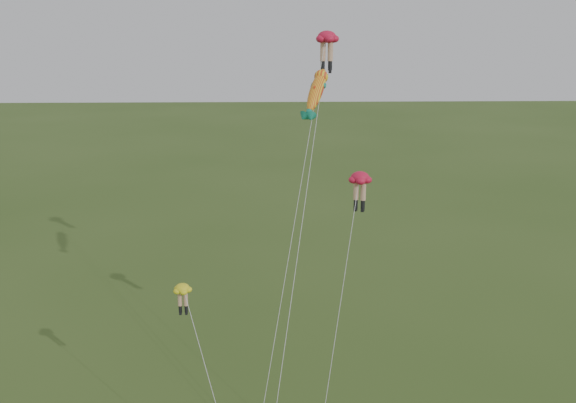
{
  "coord_description": "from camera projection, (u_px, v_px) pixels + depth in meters",
  "views": [
    {
      "loc": [
        -0.65,
        -30.15,
        23.15
      ],
      "look_at": [
        0.34,
        6.0,
        12.66
      ],
      "focal_mm": 40.0,
      "sensor_mm": 36.0,
      "label": 1
    }
  ],
  "objects": [
    {
      "name": "legs_kite_red_mid",
      "position": [
        359.0,
        185.0,
        35.81
      ],
      "size": [
        3.69,
        6.96,
        14.82
      ],
      "rotation": [
        0.0,
        0.0,
        -0.35
      ],
      "color": "red",
      "rests_on": "ground"
    },
    {
      "name": "fish_kite",
      "position": [
        316.0,
        92.0,
        38.12
      ],
      "size": [
        4.22,
        11.82,
        20.36
      ],
      "rotation": [
        0.7,
        0.0,
        -0.4
      ],
      "color": "yellow",
      "rests_on": "ground"
    },
    {
      "name": "legs_kite_red_high",
      "position": [
        326.0,
        45.0,
        40.4
      ],
      "size": [
        5.45,
        12.19,
        22.27
      ],
      "rotation": [
        0.0,
        0.0,
        -0.08
      ],
      "color": "red",
      "rests_on": "ground"
    },
    {
      "name": "legs_kite_yellow",
      "position": [
        185.0,
        298.0,
        33.47
      ],
      "size": [
        3.82,
        5.46,
        9.71
      ],
      "rotation": [
        0.0,
        0.0,
        0.03
      ],
      "color": "yellow",
      "rests_on": "ground"
    }
  ]
}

